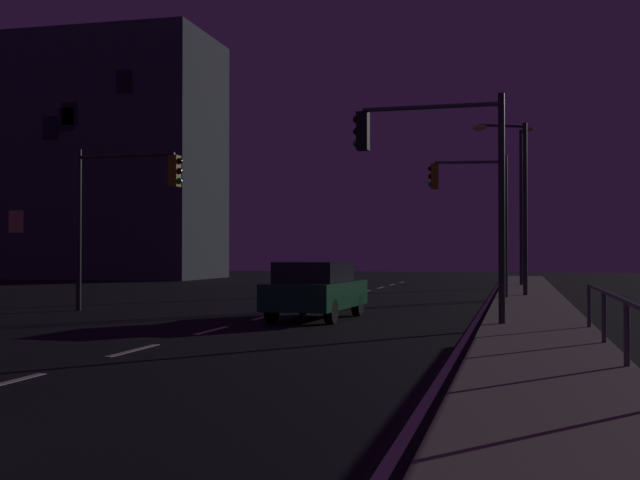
# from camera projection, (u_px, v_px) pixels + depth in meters

# --- Properties ---
(ground_plane) EXTENTS (112.00, 112.00, 0.00)m
(ground_plane) POSITION_uv_depth(u_px,v_px,m) (269.00, 316.00, 23.46)
(ground_plane) COLOR black
(ground_plane) RESTS_ON ground
(sidewalk_right) EXTENTS (2.54, 77.00, 0.14)m
(sidewalk_right) POSITION_uv_depth(u_px,v_px,m) (535.00, 319.00, 21.74)
(sidewalk_right) COLOR gray
(sidewalk_right) RESTS_ON ground
(lane_markings_center) EXTENTS (0.14, 50.00, 0.01)m
(lane_markings_center) POSITION_uv_depth(u_px,v_px,m) (300.00, 308.00, 26.86)
(lane_markings_center) COLOR silver
(lane_markings_center) RESTS_ON ground
(lane_edge_line) EXTENTS (0.14, 53.00, 0.01)m
(lane_edge_line) POSITION_uv_depth(u_px,v_px,m) (484.00, 308.00, 26.96)
(lane_edge_line) COLOR silver
(lane_edge_line) RESTS_ON ground
(car) EXTENTS (2.04, 4.49, 1.57)m
(car) POSITION_uv_depth(u_px,v_px,m) (316.00, 289.00, 22.38)
(car) COLOR #14592D
(car) RESTS_ON ground
(traffic_light_far_right) EXTENTS (2.95, 0.60, 5.34)m
(traffic_light_far_right) POSITION_uv_depth(u_px,v_px,m) (472.00, 199.00, 31.00)
(traffic_light_far_right) COLOR #38383D
(traffic_light_far_right) RESTS_ON sidewalk_right
(traffic_light_far_center) EXTENTS (3.63, 0.41, 5.06)m
(traffic_light_far_center) POSITION_uv_depth(u_px,v_px,m) (124.00, 196.00, 25.37)
(traffic_light_far_center) COLOR #2D3033
(traffic_light_far_center) RESTS_ON ground
(traffic_light_overhead_east) EXTENTS (3.69, 0.35, 5.46)m
(traffic_light_overhead_east) POSITION_uv_depth(u_px,v_px,m) (436.00, 164.00, 19.87)
(traffic_light_overhead_east) COLOR #2D3033
(traffic_light_overhead_east) RESTS_ON sidewalk_right
(street_lamp_corner) EXTENTS (0.73, 2.26, 8.10)m
(street_lamp_corner) POSITION_uv_depth(u_px,v_px,m) (522.00, 192.00, 42.55)
(street_lamp_corner) COLOR #2D3033
(street_lamp_corner) RESTS_ON sidewalk_right
(street_lamp_median) EXTENTS (2.09, 1.09, 6.81)m
(street_lamp_median) POSITION_uv_depth(u_px,v_px,m) (516.00, 190.00, 32.38)
(street_lamp_median) COLOR #2D3033
(street_lamp_median) RESTS_ON sidewalk_right
(building_distant) EXTENTS (22.22, 8.84, 16.97)m
(building_distant) POSITION_uv_depth(u_px,v_px,m) (63.00, 160.00, 59.34)
(building_distant) COLOR #3D424C
(building_distant) RESTS_ON ground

